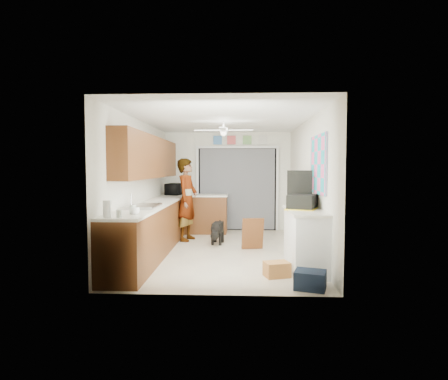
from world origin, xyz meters
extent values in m
plane|color=#BEAE99|center=(0.00, 0.00, 0.00)|extent=(5.00, 5.00, 0.00)
plane|color=white|center=(0.00, 0.00, 2.50)|extent=(5.00, 5.00, 0.00)
plane|color=white|center=(0.00, 2.50, 1.25)|extent=(3.20, 0.00, 3.20)
plane|color=white|center=(0.00, -2.50, 1.25)|extent=(3.20, 0.00, 3.20)
plane|color=white|center=(-1.60, 0.00, 1.25)|extent=(0.00, 5.00, 5.00)
plane|color=white|center=(1.60, 0.00, 1.25)|extent=(0.00, 5.00, 5.00)
cube|color=brown|center=(-1.30, 0.00, 0.45)|extent=(0.60, 4.80, 0.90)
cube|color=white|center=(-1.29, 0.00, 0.92)|extent=(0.62, 4.80, 0.04)
cube|color=brown|center=(-1.44, 0.20, 1.80)|extent=(0.32, 4.00, 0.80)
cube|color=silver|center=(-1.29, -1.00, 0.95)|extent=(0.50, 0.76, 0.06)
cylinder|color=silver|center=(-1.48, -1.00, 1.05)|extent=(0.03, 0.03, 0.22)
cube|color=brown|center=(-0.50, 2.00, 0.45)|extent=(1.00, 0.60, 0.90)
cube|color=white|center=(-0.50, 2.00, 0.92)|extent=(1.04, 0.64, 0.04)
cube|color=black|center=(0.25, 2.47, 1.05)|extent=(2.00, 0.06, 2.10)
cube|color=slate|center=(0.25, 2.43, 1.05)|extent=(1.90, 0.03, 2.05)
cube|color=white|center=(-0.77, 2.44, 1.05)|extent=(0.06, 0.04, 2.10)
cube|color=white|center=(1.27, 2.44, 1.05)|extent=(0.06, 0.04, 2.10)
cube|color=white|center=(0.25, 2.44, 2.12)|extent=(2.10, 0.04, 0.06)
cube|color=#4B84C8|center=(-0.25, 2.47, 2.30)|extent=(0.22, 0.02, 0.22)
cube|color=#DD5356|center=(0.10, 2.47, 2.30)|extent=(0.22, 0.02, 0.22)
cube|color=#78AC62|center=(0.50, 2.47, 2.30)|extent=(0.22, 0.02, 0.22)
cube|color=silver|center=(0.90, 2.47, 2.30)|extent=(0.22, 0.02, 0.22)
cube|color=silver|center=(-0.95, 2.47, 2.30)|extent=(0.22, 0.02, 0.26)
cube|color=white|center=(1.35, -1.20, 0.45)|extent=(0.50, 1.40, 0.90)
cube|color=white|center=(1.34, -1.20, 0.92)|extent=(0.54, 1.44, 0.04)
cube|color=#FF5D9F|center=(1.58, -1.00, 1.65)|extent=(0.03, 1.15, 0.95)
cube|color=white|center=(0.00, 0.20, 2.32)|extent=(1.14, 1.14, 0.24)
imported|color=black|center=(-1.27, 1.90, 1.08)|extent=(0.42, 0.55, 0.28)
imported|color=white|center=(-1.16, -1.91, 0.99)|extent=(0.16, 0.16, 0.10)
cylinder|color=silver|center=(-1.21, -1.85, 1.00)|extent=(0.11, 0.11, 0.13)
cylinder|color=silver|center=(-1.28, -2.25, 0.99)|extent=(0.09, 0.09, 0.10)
cylinder|color=white|center=(-1.44, -2.25, 1.05)|extent=(0.10, 0.10, 0.23)
cube|color=black|center=(1.32, -1.07, 1.05)|extent=(0.56, 0.64, 0.23)
cube|color=yellow|center=(1.32, -1.07, 0.94)|extent=(0.62, 0.70, 0.02)
cube|color=black|center=(1.32, -0.78, 1.30)|extent=(0.40, 0.18, 0.50)
cube|color=#AF6D37|center=(0.86, -1.66, 0.11)|extent=(0.41, 0.35, 0.22)
cube|color=#131E31|center=(1.25, -2.20, 0.12)|extent=(0.48, 0.43, 0.24)
cube|color=brown|center=(0.57, 0.13, 0.32)|extent=(0.44, 0.22, 0.62)
imported|color=white|center=(-0.84, 1.03, 0.90)|extent=(0.57, 0.73, 1.80)
cube|color=black|center=(-0.15, 0.69, 0.25)|extent=(0.35, 0.67, 0.50)
camera|label=1|loc=(0.32, -7.09, 1.60)|focal=30.00mm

